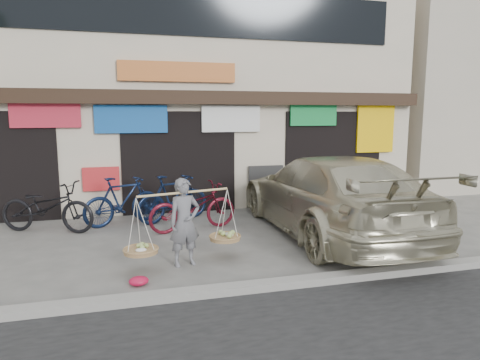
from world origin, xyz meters
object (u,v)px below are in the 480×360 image
object	(u,v)px
bike_0	(47,207)
bike_1	(123,201)
street_vendor	(185,226)
bike_3	(173,198)
suv	(328,195)
bike_2	(193,207)

from	to	relation	value
bike_0	bike_1	bearing A→B (deg)	-58.24
street_vendor	bike_1	size ratio (longest dim) A/B	1.07
street_vendor	bike_1	distance (m)	3.35
bike_1	bike_3	size ratio (longest dim) A/B	1.00
bike_0	suv	xyz separation A→B (m)	(6.00, -1.73, 0.30)
bike_1	suv	world-z (taller)	suv
bike_0	bike_2	distance (m)	3.24
street_vendor	bike_0	distance (m)	3.97
suv	bike_0	bearing A→B (deg)	-15.92
street_vendor	suv	size ratio (longest dim) A/B	0.34
street_vendor	bike_3	world-z (taller)	street_vendor
street_vendor	bike_2	world-z (taller)	street_vendor
bike_1	bike_2	distance (m)	1.80
street_vendor	bike_2	bearing A→B (deg)	63.83
street_vendor	bike_2	size ratio (longest dim) A/B	1.01
street_vendor	bike_2	distance (m)	2.30
bike_3	bike_2	bearing A→B (deg)	177.14
bike_3	bike_1	bearing A→B (deg)	67.20
bike_0	bike_2	world-z (taller)	bike_0
suv	street_vendor	bearing A→B (deg)	19.84
bike_2	suv	size ratio (longest dim) A/B	0.34
street_vendor	bike_3	xyz separation A→B (m)	(0.15, 3.18, -0.12)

